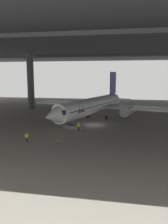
{
  "coord_description": "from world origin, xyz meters",
  "views": [
    {
      "loc": [
        6.74,
        -47.05,
        10.27
      ],
      "look_at": [
        -2.2,
        1.02,
        2.54
      ],
      "focal_mm": 36.91,
      "sensor_mm": 36.0,
      "label": 1
    }
  ],
  "objects": [
    {
      "name": "crew_worker_near_nose",
      "position": [
        -8.27,
        -14.76,
        0.93
      ],
      "size": [
        0.51,
        0.34,
        1.63
      ],
      "color": "#232838",
      "rests_on": "ground_plane"
    },
    {
      "name": "boarding_stairs",
      "position": [
        -3.25,
        -4.26,
        0.73
      ],
      "size": [
        4.39,
        2.58,
        4.62
      ],
      "color": "slate",
      "rests_on": "ground_plane"
    },
    {
      "name": "ground_plane",
      "position": [
        0.0,
        0.0,
        0.0
      ],
      "size": [
        110.0,
        110.0,
        0.0
      ],
      "primitive_type": "plane",
      "color": "gray"
    },
    {
      "name": "hangar_structure",
      "position": [
        -0.11,
        13.76,
        17.71
      ],
      "size": [
        121.0,
        99.0,
        18.36
      ],
      "color": "#4C4F54",
      "rests_on": "ground_plane"
    },
    {
      "name": "baggage_tug",
      "position": [
        6.5,
        10.53,
        0.53
      ],
      "size": [
        2.12,
        2.51,
        0.9
      ],
      "color": "yellow",
      "rests_on": "ground_plane"
    },
    {
      "name": "airplane_main",
      "position": [
        -0.81,
        5.44,
        3.42
      ],
      "size": [
        34.85,
        35.22,
        11.29
      ],
      "color": "white",
      "rests_on": "ground_plane"
    },
    {
      "name": "crew_worker_by_stairs",
      "position": [
        -1.96,
        -5.91,
        0.97
      ],
      "size": [
        0.48,
        0.38,
        1.7
      ],
      "color": "#232838",
      "rests_on": "ground_plane"
    },
    {
      "name": "traffic_cone_orange",
      "position": [
        -3.33,
        -14.13,
        0.29
      ],
      "size": [
        0.36,
        0.36,
        0.6
      ],
      "color": "black",
      "rests_on": "ground_plane"
    }
  ]
}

